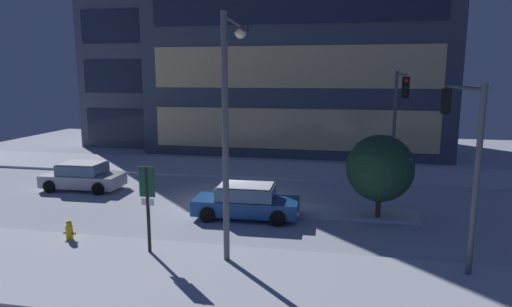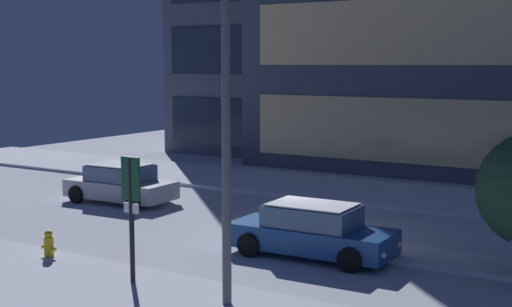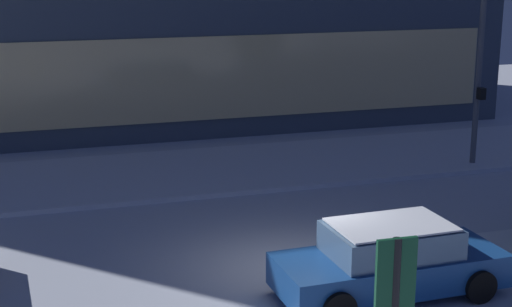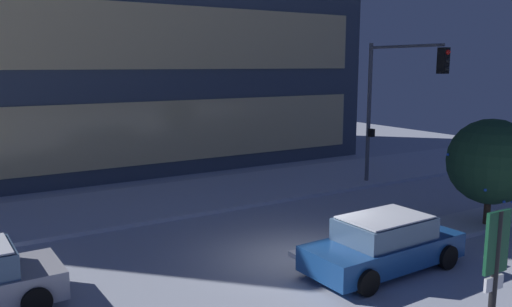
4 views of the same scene
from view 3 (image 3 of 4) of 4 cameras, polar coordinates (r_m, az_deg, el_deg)
The scene contains 4 objects.
ground at distance 17.00m, azimuth 2.63°, elevation -8.48°, with size 52.00×52.00×0.00m, color silver.
curb_strip_far at distance 24.20m, azimuth -3.75°, elevation -1.27°, with size 52.00×5.20×0.14m, color silver.
median_strip at distance 18.46m, azimuth 16.01°, elevation -6.92°, with size 9.00×1.80×0.14m, color silver.
car_near at distance 15.78m, azimuth 9.75°, elevation -7.75°, with size 4.71×2.12×1.49m.
Camera 3 is at (-5.36, -14.71, 6.63)m, focal length 54.70 mm.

